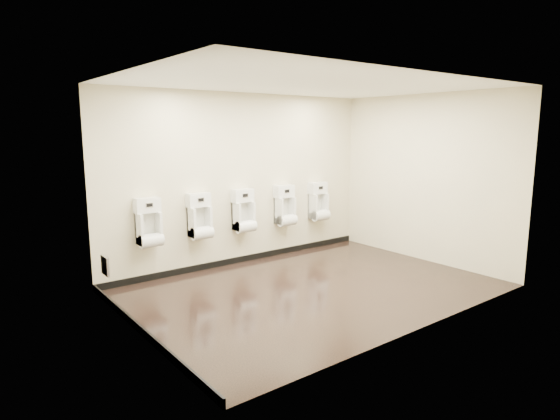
# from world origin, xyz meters

# --- Properties ---
(ground) EXTENTS (5.00, 3.50, 0.00)m
(ground) POSITION_xyz_m (0.00, 0.00, 0.00)
(ground) COLOR black
(ground) RESTS_ON ground
(ceiling) EXTENTS (5.00, 3.50, 0.00)m
(ceiling) POSITION_xyz_m (0.00, 0.00, 2.80)
(ceiling) COLOR white
(back_wall) EXTENTS (5.00, 0.02, 2.80)m
(back_wall) POSITION_xyz_m (0.00, 1.75, 1.40)
(back_wall) COLOR beige
(back_wall) RESTS_ON ground
(front_wall) EXTENTS (5.00, 0.02, 2.80)m
(front_wall) POSITION_xyz_m (0.00, -1.75, 1.40)
(front_wall) COLOR beige
(front_wall) RESTS_ON ground
(left_wall) EXTENTS (0.02, 3.50, 2.80)m
(left_wall) POSITION_xyz_m (-2.50, 0.00, 1.40)
(left_wall) COLOR beige
(left_wall) RESTS_ON ground
(right_wall) EXTENTS (0.02, 3.50, 2.80)m
(right_wall) POSITION_xyz_m (2.50, 0.00, 1.40)
(right_wall) COLOR beige
(right_wall) RESTS_ON ground
(tile_overlay_left) EXTENTS (0.01, 3.50, 2.80)m
(tile_overlay_left) POSITION_xyz_m (-2.50, 0.00, 1.40)
(tile_overlay_left) COLOR white
(tile_overlay_left) RESTS_ON ground
(skirting_back) EXTENTS (5.00, 0.02, 0.10)m
(skirting_back) POSITION_xyz_m (0.00, 1.74, 0.05)
(skirting_back) COLOR black
(skirting_back) RESTS_ON ground
(skirting_left) EXTENTS (0.02, 3.50, 0.10)m
(skirting_left) POSITION_xyz_m (-2.49, 0.00, 0.05)
(skirting_left) COLOR black
(skirting_left) RESTS_ON ground
(access_panel) EXTENTS (0.04, 0.25, 0.25)m
(access_panel) POSITION_xyz_m (-2.48, 1.20, 0.50)
(access_panel) COLOR #9E9EA3
(access_panel) RESTS_ON left_wall
(urinal_0) EXTENTS (0.37, 0.28, 0.69)m
(urinal_0) POSITION_xyz_m (-1.71, 1.63, 0.84)
(urinal_0) COLOR white
(urinal_0) RESTS_ON back_wall
(urinal_1) EXTENTS (0.37, 0.28, 0.69)m
(urinal_1) POSITION_xyz_m (-0.89, 1.63, 0.84)
(urinal_1) COLOR white
(urinal_1) RESTS_ON back_wall
(urinal_2) EXTENTS (0.37, 0.28, 0.69)m
(urinal_2) POSITION_xyz_m (-0.09, 1.63, 0.84)
(urinal_2) COLOR white
(urinal_2) RESTS_ON back_wall
(urinal_3) EXTENTS (0.37, 0.28, 0.69)m
(urinal_3) POSITION_xyz_m (0.78, 1.63, 0.84)
(urinal_3) COLOR white
(urinal_3) RESTS_ON back_wall
(urinal_4) EXTENTS (0.37, 0.28, 0.69)m
(urinal_4) POSITION_xyz_m (1.57, 1.63, 0.84)
(urinal_4) COLOR white
(urinal_4) RESTS_ON back_wall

